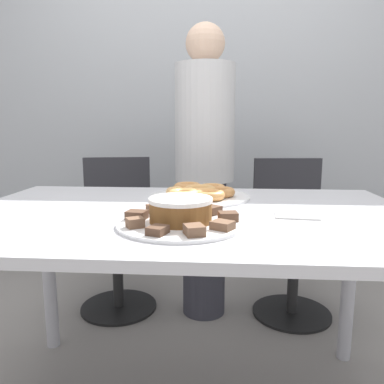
{
  "coord_description": "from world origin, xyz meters",
  "views": [
    {
      "loc": [
        0.11,
        -1.21,
        1.05
      ],
      "look_at": [
        0.02,
        0.02,
        0.84
      ],
      "focal_mm": 35.0,
      "sensor_mm": 36.0,
      "label": 1
    }
  ],
  "objects_px": {
    "frosted_cake": "(181,210)",
    "person_standing": "(205,167)",
    "office_chair_left": "(117,238)",
    "office_chair_right": "(292,242)",
    "plate_cake": "(181,224)",
    "plate_donuts": "(200,197)",
    "napkin": "(297,215)"
  },
  "relations": [
    {
      "from": "plate_cake",
      "to": "frosted_cake",
      "type": "bearing_deg",
      "value": 0.0
    },
    {
      "from": "napkin",
      "to": "plate_donuts",
      "type": "bearing_deg",
      "value": 139.2
    },
    {
      "from": "office_chair_left",
      "to": "napkin",
      "type": "distance_m",
      "value": 1.3
    },
    {
      "from": "person_standing",
      "to": "office_chair_right",
      "type": "relative_size",
      "value": 1.81
    },
    {
      "from": "person_standing",
      "to": "frosted_cake",
      "type": "bearing_deg",
      "value": -91.53
    },
    {
      "from": "person_standing",
      "to": "office_chair_left",
      "type": "height_order",
      "value": "person_standing"
    },
    {
      "from": "office_chair_right",
      "to": "napkin",
      "type": "distance_m",
      "value": 1.01
    },
    {
      "from": "office_chair_left",
      "to": "plate_cake",
      "type": "relative_size",
      "value": 2.4
    },
    {
      "from": "person_standing",
      "to": "frosted_cake",
      "type": "height_order",
      "value": "person_standing"
    },
    {
      "from": "person_standing",
      "to": "office_chair_left",
      "type": "bearing_deg",
      "value": 173.09
    },
    {
      "from": "plate_donuts",
      "to": "frosted_cake",
      "type": "relative_size",
      "value": 2.17
    },
    {
      "from": "plate_donuts",
      "to": "napkin",
      "type": "xyz_separation_m",
      "value": [
        0.32,
        -0.27,
        -0.0
      ]
    },
    {
      "from": "office_chair_left",
      "to": "plate_cake",
      "type": "distance_m",
      "value": 1.22
    },
    {
      "from": "office_chair_left",
      "to": "office_chair_right",
      "type": "xyz_separation_m",
      "value": [
        1.01,
        0.0,
        0.0
      ]
    },
    {
      "from": "plate_cake",
      "to": "person_standing",
      "type": "bearing_deg",
      "value": 88.47
    },
    {
      "from": "person_standing",
      "to": "office_chair_right",
      "type": "bearing_deg",
      "value": 7.25
    },
    {
      "from": "napkin",
      "to": "office_chair_left",
      "type": "bearing_deg",
      "value": 132.35
    },
    {
      "from": "office_chair_right",
      "to": "napkin",
      "type": "xyz_separation_m",
      "value": [
        -0.17,
        -0.92,
        0.37
      ]
    },
    {
      "from": "frosted_cake",
      "to": "person_standing",
      "type": "bearing_deg",
      "value": 88.47
    },
    {
      "from": "office_chair_right",
      "to": "plate_donuts",
      "type": "bearing_deg",
      "value": -132.83
    },
    {
      "from": "person_standing",
      "to": "plate_cake",
      "type": "relative_size",
      "value": 4.35
    },
    {
      "from": "office_chair_left",
      "to": "napkin",
      "type": "xyz_separation_m",
      "value": [
        0.84,
        -0.92,
        0.37
      ]
    },
    {
      "from": "plate_cake",
      "to": "plate_donuts",
      "type": "height_order",
      "value": "same"
    },
    {
      "from": "person_standing",
      "to": "office_chair_right",
      "type": "height_order",
      "value": "person_standing"
    },
    {
      "from": "office_chair_right",
      "to": "plate_cake",
      "type": "xyz_separation_m",
      "value": [
        -0.52,
        -1.06,
        0.37
      ]
    },
    {
      "from": "plate_cake",
      "to": "plate_donuts",
      "type": "xyz_separation_m",
      "value": [
        0.03,
        0.41,
        0.0
      ]
    },
    {
      "from": "plate_donuts",
      "to": "office_chair_left",
      "type": "bearing_deg",
      "value": 128.87
    },
    {
      "from": "frosted_cake",
      "to": "office_chair_left",
      "type": "bearing_deg",
      "value": 114.73
    },
    {
      "from": "office_chair_left",
      "to": "frosted_cake",
      "type": "xyz_separation_m",
      "value": [
        0.49,
        -1.06,
        0.41
      ]
    },
    {
      "from": "office_chair_right",
      "to": "plate_donuts",
      "type": "distance_m",
      "value": 0.89
    },
    {
      "from": "person_standing",
      "to": "office_chair_right",
      "type": "xyz_separation_m",
      "value": [
        0.5,
        0.06,
        -0.43
      ]
    },
    {
      "from": "plate_donuts",
      "to": "napkin",
      "type": "bearing_deg",
      "value": -40.8
    }
  ]
}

